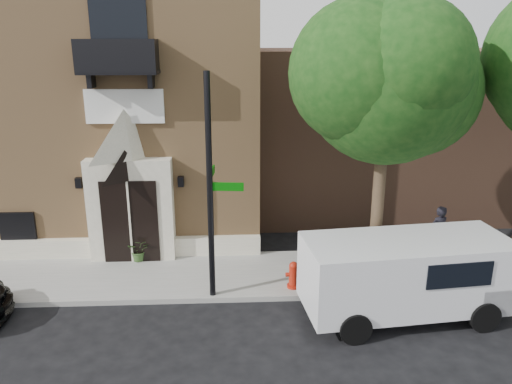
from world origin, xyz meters
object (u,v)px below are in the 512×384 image
(cargo_van, at_px, (413,274))
(pedestrian_near, at_px, (438,233))
(dumpster, at_px, (433,263))
(fire_hydrant, at_px, (293,275))
(street_sign, at_px, (211,189))

(cargo_van, height_order, pedestrian_near, cargo_van)
(cargo_van, distance_m, pedestrian_near, 3.47)
(cargo_van, bearing_deg, dumpster, 45.27)
(cargo_van, xyz_separation_m, fire_hydrant, (-2.84, 1.35, -0.63))
(cargo_van, xyz_separation_m, pedestrian_near, (1.84, 2.94, -0.13))
(street_sign, relative_size, pedestrian_near, 3.34)
(fire_hydrant, height_order, pedestrian_near, pedestrian_near)
(dumpster, height_order, pedestrian_near, pedestrian_near)
(street_sign, xyz_separation_m, pedestrian_near, (6.89, 1.88, -2.10))
(pedestrian_near, bearing_deg, fire_hydrant, -0.81)
(street_sign, bearing_deg, pedestrian_near, 21.12)
(fire_hydrant, bearing_deg, cargo_van, -25.44)
(dumpster, distance_m, pedestrian_near, 1.77)
(dumpster, relative_size, pedestrian_near, 1.24)
(dumpster, xyz_separation_m, pedestrian_near, (0.76, 1.58, 0.24))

